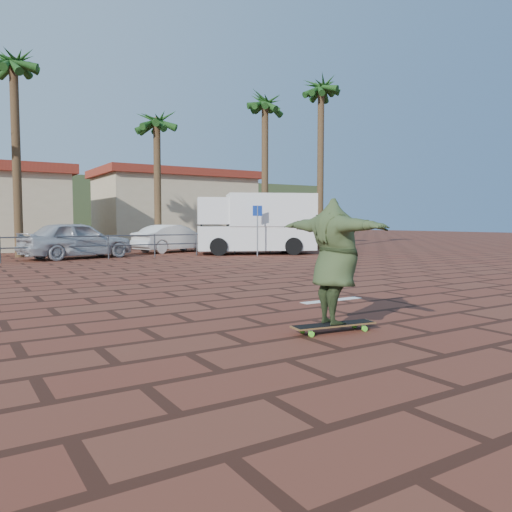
{
  "coord_description": "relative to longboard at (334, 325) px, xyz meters",
  "views": [
    {
      "loc": [
        -5.71,
        -8.64,
        1.55
      ],
      "look_at": [
        0.01,
        0.51,
        0.8
      ],
      "focal_mm": 35.0,
      "sensor_mm": 36.0,
      "label": 1
    }
  ],
  "objects": [
    {
      "name": "ground",
      "position": [
        1.13,
        3.38,
        -0.1
      ],
      "size": [
        120.0,
        120.0,
        0.0
      ],
      "primitive_type": "plane",
      "color": "brown",
      "rests_on": "ground"
    },
    {
      "name": "paint_stripe",
      "position": [
        1.83,
        2.18,
        -0.1
      ],
      "size": [
        1.4,
        0.22,
        0.01
      ],
      "primitive_type": "cube",
      "color": "white",
      "rests_on": "ground"
    },
    {
      "name": "guardrail",
      "position": [
        1.13,
        15.38,
        0.58
      ],
      "size": [
        24.06,
        0.06,
        1.0
      ],
      "color": "#47494F",
      "rests_on": "ground"
    },
    {
      "name": "palm_left",
      "position": [
        -1.87,
        18.38,
        7.85
      ],
      "size": [
        2.4,
        2.4,
        9.45
      ],
      "color": "brown",
      "rests_on": "ground"
    },
    {
      "name": "palm_center",
      "position": [
        4.63,
        18.88,
        6.26
      ],
      "size": [
        2.4,
        2.4,
        7.75
      ],
      "color": "brown",
      "rests_on": "ground"
    },
    {
      "name": "palm_right",
      "position": [
        10.13,
        17.38,
        7.48
      ],
      "size": [
        2.4,
        2.4,
        9.05
      ],
      "color": "brown",
      "rests_on": "ground"
    },
    {
      "name": "palm_far_right",
      "position": [
        13.13,
        16.38,
        8.41
      ],
      "size": [
        2.4,
        2.4,
        10.05
      ],
      "color": "brown",
      "rests_on": "ground"
    },
    {
      "name": "building_east",
      "position": [
        9.13,
        27.38,
        2.44
      ],
      "size": [
        10.6,
        6.6,
        5.0
      ],
      "color": "beige",
      "rests_on": "ground"
    },
    {
      "name": "hill_front",
      "position": [
        1.13,
        53.38,
        2.9
      ],
      "size": [
        70.0,
        18.0,
        6.0
      ],
      "primitive_type": "cube",
      "color": "#384C28",
      "rests_on": "ground"
    },
    {
      "name": "longboard",
      "position": [
        0.0,
        0.0,
        0.0
      ],
      "size": [
        1.28,
        0.45,
        0.12
      ],
      "rotation": [
        0.0,
        0.0,
        -0.15
      ],
      "color": "olive",
      "rests_on": "ground"
    },
    {
      "name": "skateboarder",
      "position": [
        0.0,
        0.0,
        0.9
      ],
      "size": [
        0.64,
        2.16,
        1.75
      ],
      "primitive_type": "imported",
      "rotation": [
        0.0,
        0.0,
        1.54
      ],
      "color": "#384927",
      "rests_on": "longboard"
    },
    {
      "name": "campervan",
      "position": [
        8.02,
        14.86,
        1.39
      ],
      "size": [
        5.92,
        4.34,
        2.84
      ],
      "rotation": [
        0.0,
        0.0,
        -0.43
      ],
      "color": "white",
      "rests_on": "ground"
    },
    {
      "name": "car_silver",
      "position": [
        0.1,
        16.38,
        0.68
      ],
      "size": [
        4.87,
        2.88,
        1.55
      ],
      "primitive_type": "imported",
      "rotation": [
        0.0,
        0.0,
        1.81
      ],
      "color": "#B4B7BC",
      "rests_on": "ground"
    },
    {
      "name": "car_white",
      "position": [
        5.17,
        18.19,
        0.59
      ],
      "size": [
        4.41,
        2.62,
        1.37
      ],
      "primitive_type": "imported",
      "rotation": [
        0.0,
        0.0,
        1.87
      ],
      "color": "silver",
      "rests_on": "ground"
    },
    {
      "name": "street_sign",
      "position": [
        7.14,
        13.38,
        1.47
      ],
      "size": [
        0.45,
        0.08,
        2.24
      ],
      "rotation": [
        0.0,
        0.0,
        -0.09
      ],
      "color": "gray",
      "rests_on": "ground"
    }
  ]
}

